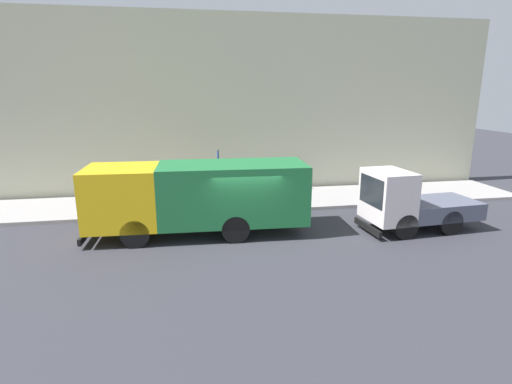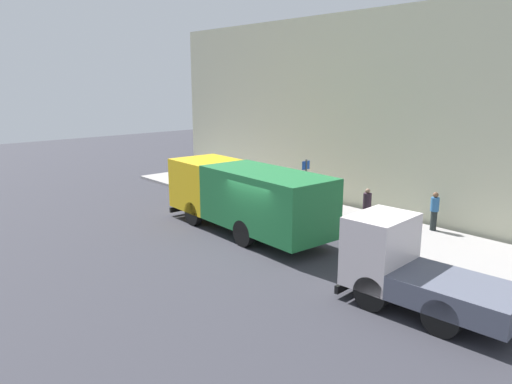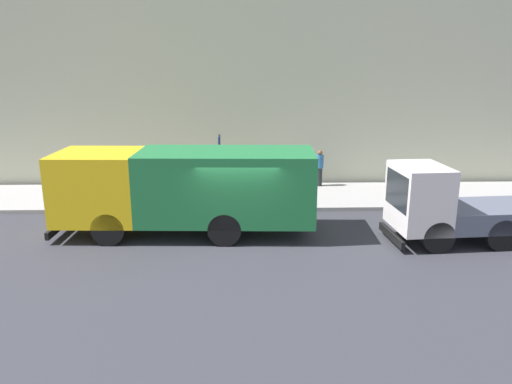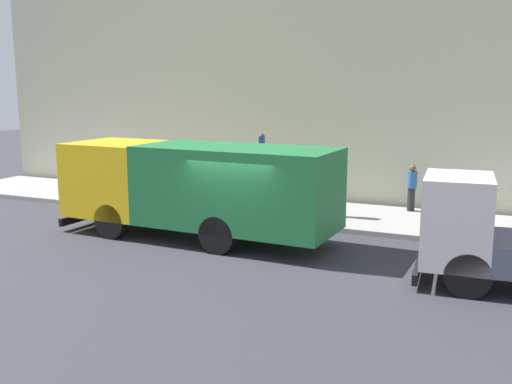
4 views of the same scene
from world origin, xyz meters
name	(u,v)px [view 3 (image 3 of 4)]	position (x,y,z in m)	size (l,w,h in m)	color
ground	(238,240)	(0.00, 0.00, 0.00)	(80.00, 80.00, 0.00)	#323239
sidewalk	(239,196)	(4.97, 0.00, 0.08)	(3.93, 30.00, 0.15)	#9E9998
building_facade	(238,81)	(7.43, 0.00, 4.66)	(0.50, 30.00, 9.32)	#B6B699
large_utility_truck	(185,186)	(0.71, 1.71, 1.60)	(2.81, 8.45, 2.76)	yellow
small_flatbed_truck	(448,207)	(-0.30, -6.52, 1.14)	(2.34, 4.79, 2.47)	silver
pedestrian_walking	(209,175)	(4.78, 1.20, 1.04)	(0.42, 0.42, 1.69)	#4B3457
pedestrian_standing	(278,176)	(4.55, -1.56, 1.05)	(0.37, 0.37, 1.70)	#51524B
pedestrian_third	(320,167)	(6.41, -3.55, 1.01)	(0.48, 0.48, 1.61)	#1F2626
traffic_cone_orange	(80,195)	(3.96, 6.20, 0.45)	(0.41, 0.41, 0.59)	orange
street_sign_post	(220,165)	(3.26, 0.70, 1.78)	(0.44, 0.08, 2.77)	#4C5156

